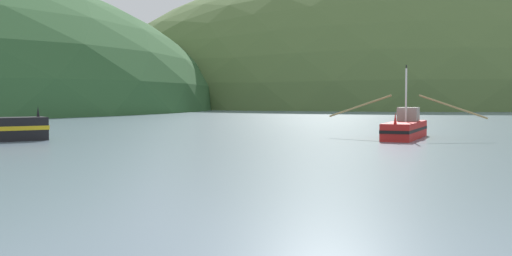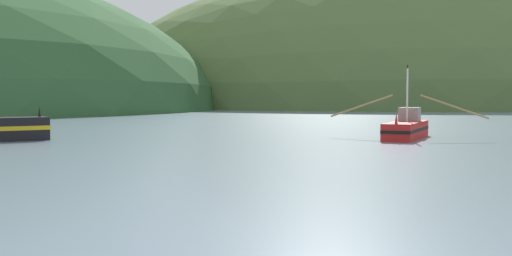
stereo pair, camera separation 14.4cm
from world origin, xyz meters
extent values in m
ellipsoid|color=#516B38|center=(80.02, 175.66, 0.00)|extent=(192.75, 154.20, 79.01)
cone|color=black|center=(-11.33, 47.46, 1.83)|extent=(0.26, 0.26, 0.70)
cube|color=red|center=(12.27, 43.93, 0.55)|extent=(5.60, 7.02, 1.10)
cube|color=black|center=(12.27, 43.93, 0.61)|extent=(5.66, 7.09, 0.20)
cone|color=red|center=(10.38, 41.17, 1.45)|extent=(0.28, 0.28, 0.70)
cube|color=gray|center=(12.99, 44.98, 1.57)|extent=(1.83, 1.83, 0.94)
cylinder|color=silver|center=(12.45, 44.19, 2.87)|extent=(0.12, 0.12, 3.54)
cube|color=black|center=(12.45, 44.19, 4.76)|extent=(0.23, 0.31, 0.20)
cylinder|color=#997F4C|center=(14.77, 42.22, 2.13)|extent=(3.60, 2.51, 1.57)
cylinder|color=#997F4C|center=(9.77, 45.64, 2.13)|extent=(3.60, 2.51, 1.57)
camera|label=1|loc=(-5.49, 4.96, 2.88)|focal=44.40mm
camera|label=2|loc=(-5.35, 4.93, 2.88)|focal=44.40mm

